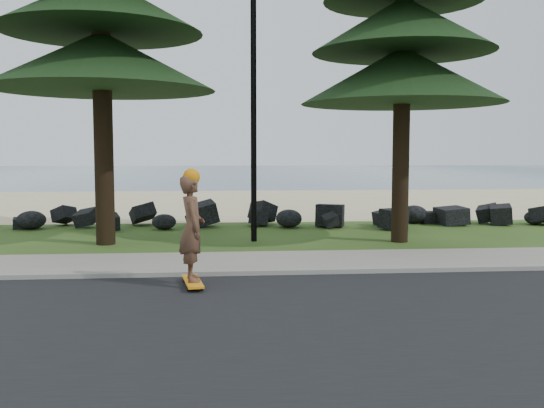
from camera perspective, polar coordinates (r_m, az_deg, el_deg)
The scene contains 9 objects.
ground at distance 11.62m, azimuth -0.82°, elevation -5.83°, with size 160.00×160.00×0.00m, color #2A4615.
road at distance 7.26m, azimuth 1.79°, elevation -12.41°, with size 160.00×7.00×0.02m, color black.
kerb at distance 10.73m, azimuth -0.47°, elevation -6.47°, with size 160.00×0.20×0.10m, color gray.
sidewalk at distance 11.81m, azimuth -0.89°, elevation -5.46°, with size 160.00×2.00×0.08m, color gray.
beach_sand at distance 25.99m, azimuth -3.12°, elevation 0.18°, with size 160.00×15.00×0.01m, color tan.
ocean at distance 62.43m, azimuth -4.19°, elevation 2.99°, with size 160.00×58.00×0.01m, color #354F66.
seawall_boulders at distance 17.14m, azimuth -2.16°, elevation -2.32°, with size 60.00×2.40×1.10m, color black, non-canonical shape.
lamp_post at distance 14.74m, azimuth -1.75°, elevation 12.61°, with size 0.25×0.14×8.14m.
skateboarder at distance 9.74m, azimuth -7.53°, elevation -2.30°, with size 0.50×1.04×1.89m.
Camera 1 is at (-0.82, -11.38, 2.18)m, focal length 40.00 mm.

